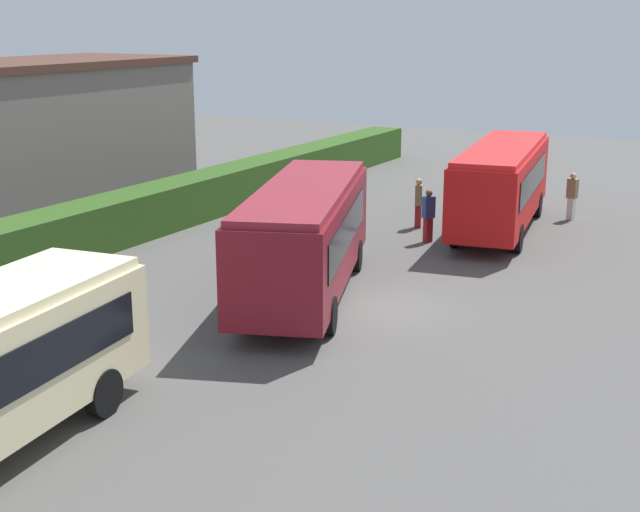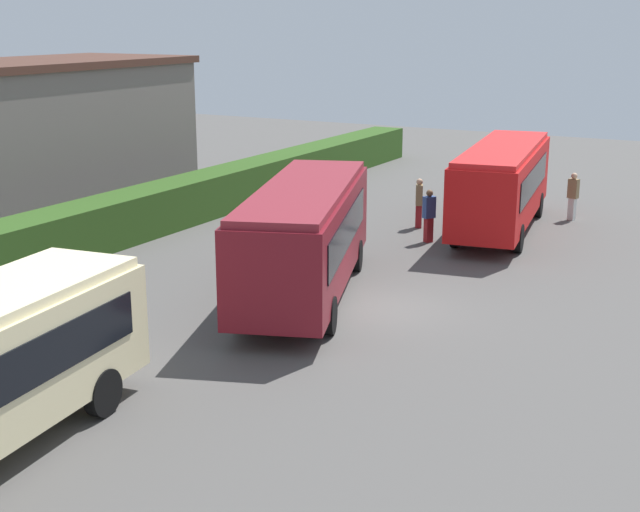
# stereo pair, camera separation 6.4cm
# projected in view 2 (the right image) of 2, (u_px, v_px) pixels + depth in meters

# --- Properties ---
(ground_plane) EXTENTS (79.45, 79.45, 0.00)m
(ground_plane) POSITION_uv_depth(u_px,v_px,m) (379.00, 309.00, 24.77)
(ground_plane) COLOR #514F4C
(bus_maroon) EXTENTS (9.94, 5.63, 3.27)m
(bus_maroon) POSITION_uv_depth(u_px,v_px,m) (305.00, 234.00, 25.33)
(bus_maroon) COLOR maroon
(bus_maroon) RESTS_ON ground_plane
(bus_red) EXTENTS (10.01, 3.83, 3.25)m
(bus_red) POSITION_uv_depth(u_px,v_px,m) (502.00, 182.00, 33.30)
(bus_red) COLOR red
(bus_red) RESTS_ON ground_plane
(person_left) EXTENTS (0.44, 0.26, 1.92)m
(person_left) POSITION_uv_depth(u_px,v_px,m) (251.00, 241.00, 28.06)
(person_left) COLOR #334C8C
(person_left) RESTS_ON ground_plane
(person_center) EXTENTS (0.49, 0.45, 1.92)m
(person_center) POSITION_uv_depth(u_px,v_px,m) (429.00, 214.00, 31.85)
(person_center) COLOR maroon
(person_center) RESTS_ON ground_plane
(person_right) EXTENTS (0.48, 0.40, 1.92)m
(person_right) POSITION_uv_depth(u_px,v_px,m) (419.00, 202.00, 34.04)
(person_right) COLOR maroon
(person_right) RESTS_ON ground_plane
(person_far) EXTENTS (0.36, 0.45, 1.90)m
(person_far) POSITION_uv_depth(u_px,v_px,m) (573.00, 195.00, 35.38)
(person_far) COLOR silver
(person_far) RESTS_ON ground_plane
(hedge_row) EXTENTS (51.73, 1.79, 1.69)m
(hedge_row) POSITION_uv_depth(u_px,v_px,m) (71.00, 233.00, 29.85)
(hedge_row) COLOR #2D501B
(hedge_row) RESTS_ON ground_plane
(depot_building) EXTENTS (13.62, 6.59, 6.20)m
(depot_building) POSITION_uv_depth(u_px,v_px,m) (39.00, 136.00, 36.62)
(depot_building) COLOR slate
(depot_building) RESTS_ON ground_plane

